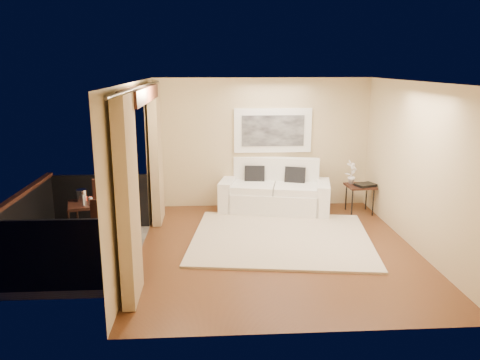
{
  "coord_description": "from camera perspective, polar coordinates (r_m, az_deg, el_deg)",
  "views": [
    {
      "loc": [
        -1.07,
        -7.17,
        2.95
      ],
      "look_at": [
        -0.59,
        0.52,
        1.05
      ],
      "focal_mm": 35.0,
      "sensor_mm": 36.0,
      "label": 1
    }
  ],
  "objects": [
    {
      "name": "candle",
      "position": [
        8.31,
        -17.77,
        -2.22
      ],
      "size": [
        0.06,
        0.06,
        0.07
      ],
      "primitive_type": "cylinder",
      "color": "red",
      "rests_on": "bistro_table"
    },
    {
      "name": "rug",
      "position": [
        8.23,
        5.02,
        -7.06
      ],
      "size": [
        3.38,
        3.04,
        0.04
      ],
      "primitive_type": "cube",
      "rotation": [
        0.0,
        0.0,
        -0.13
      ],
      "color": "beige",
      "rests_on": "floor"
    },
    {
      "name": "vase",
      "position": [
        8.07,
        -18.56,
        -2.35
      ],
      "size": [
        0.04,
        0.04,
        0.18
      ],
      "primitive_type": "cylinder",
      "color": "silver",
      "rests_on": "bistro_table"
    },
    {
      "name": "room_shell",
      "position": [
        7.26,
        -12.13,
        10.15
      ],
      "size": [
        5.0,
        6.4,
        5.0
      ],
      "color": "white",
      "rests_on": "ground"
    },
    {
      "name": "orchid",
      "position": [
        9.79,
        13.44,
        0.94
      ],
      "size": [
        0.31,
        0.3,
        0.49
      ],
      "primitive_type": "imported",
      "rotation": [
        0.0,
        0.0,
        0.66
      ],
      "color": "white",
      "rests_on": "side_table"
    },
    {
      "name": "curtains",
      "position": [
        7.43,
        -11.51,
        1.01
      ],
      "size": [
        0.16,
        4.8,
        2.64
      ],
      "color": "tan",
      "rests_on": "ground"
    },
    {
      "name": "balcony",
      "position": [
        8.01,
        -19.67,
        -7.26
      ],
      "size": [
        1.81,
        2.6,
        1.17
      ],
      "color": "#605B56",
      "rests_on": "ground"
    },
    {
      "name": "tray",
      "position": [
        9.72,
        15.03,
        -0.57
      ],
      "size": [
        0.46,
        0.4,
        0.05
      ],
      "primitive_type": "cube",
      "rotation": [
        0.0,
        0.0,
        0.37
      ],
      "color": "black",
      "rests_on": "side_table"
    },
    {
      "name": "balcony_chair_far",
      "position": [
        8.43,
        -15.72,
        -2.66
      ],
      "size": [
        0.48,
        0.49,
        1.08
      ],
      "rotation": [
        0.0,
        0.0,
        3.18
      ],
      "color": "black",
      "rests_on": "balcony"
    },
    {
      "name": "glass_b",
      "position": [
        8.15,
        -16.83,
        -2.27
      ],
      "size": [
        0.06,
        0.06,
        0.12
      ],
      "primitive_type": "cylinder",
      "color": "silver",
      "rests_on": "bistro_table"
    },
    {
      "name": "floor",
      "position": [
        7.83,
        4.62,
        -8.34
      ],
      "size": [
        5.0,
        5.0,
        0.0
      ],
      "primitive_type": "plane",
      "color": "brown",
      "rests_on": "ground"
    },
    {
      "name": "ice_bucket",
      "position": [
        8.34,
        -18.71,
        -1.77
      ],
      "size": [
        0.18,
        0.18,
        0.2
      ],
      "primitive_type": "cylinder",
      "color": "silver",
      "rests_on": "bistro_table"
    },
    {
      "name": "artwork",
      "position": [
        9.81,
        4.03,
        6.03
      ],
      "size": [
        1.62,
        0.07,
        0.92
      ],
      "color": "white",
      "rests_on": "room_shell"
    },
    {
      "name": "side_table",
      "position": [
        9.79,
        14.43,
        -0.94
      ],
      "size": [
        0.56,
        0.56,
        0.58
      ],
      "rotation": [
        0.0,
        0.0,
        0.05
      ],
      "color": "black",
      "rests_on": "floor"
    },
    {
      "name": "balcony_chair_near",
      "position": [
        7.43,
        -16.22,
        -5.49
      ],
      "size": [
        0.42,
        0.42,
        0.97
      ],
      "rotation": [
        0.0,
        0.0,
        0.0
      ],
      "color": "black",
      "rests_on": "balcony"
    },
    {
      "name": "sofa",
      "position": [
        9.71,
        4.28,
        -1.57
      ],
      "size": [
        2.35,
        1.38,
        1.06
      ],
      "rotation": [
        0.0,
        0.0,
        -0.21
      ],
      "color": "white",
      "rests_on": "floor"
    },
    {
      "name": "glass_a",
      "position": [
        8.09,
        -17.74,
        -2.45
      ],
      "size": [
        0.06,
        0.06,
        0.12
      ],
      "primitive_type": "cylinder",
      "color": "white",
      "rests_on": "bistro_table"
    },
    {
      "name": "bistro_table",
      "position": [
        8.25,
        -18.13,
        -3.21
      ],
      "size": [
        0.74,
        0.74,
        0.71
      ],
      "rotation": [
        0.0,
        0.0,
        0.28
      ],
      "color": "black",
      "rests_on": "balcony"
    }
  ]
}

